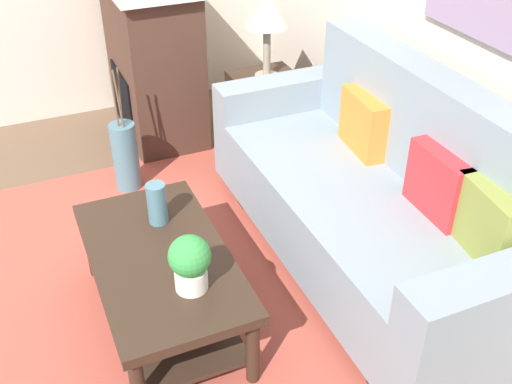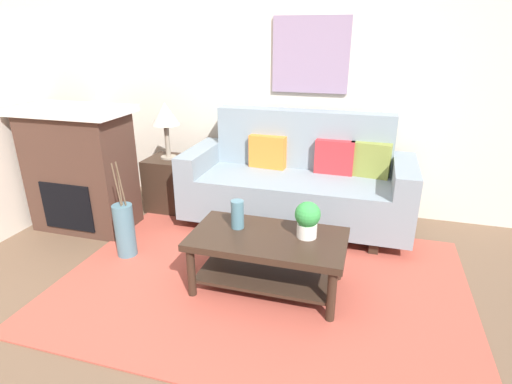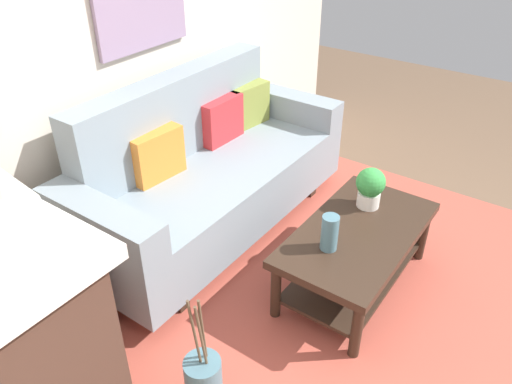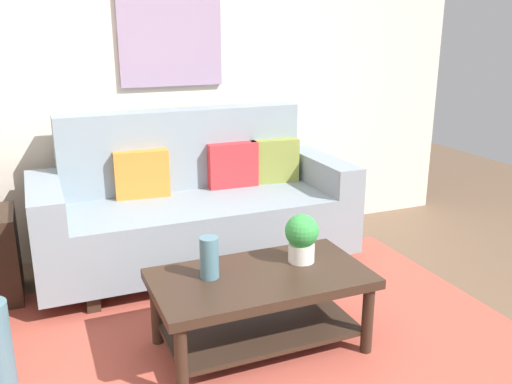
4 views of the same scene
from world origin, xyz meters
The scene contains 10 objects.
wall_back centered at (0.00, 2.12, 1.35)m, with size 4.90×0.10×2.70m, color beige.
area_rug centered at (0.00, 0.50, 0.01)m, with size 2.99×2.11×0.01m, color #B24C3D.
couch centered at (0.04, 1.58, 0.43)m, with size 2.11×0.84×1.08m.
throw_pillow_orange centered at (-0.28, 1.71, 0.68)m, with size 0.36×0.12×0.32m, color orange.
throw_pillow_crimson centered at (0.37, 1.71, 0.68)m, with size 0.36×0.12×0.32m, color red.
throw_pillow_olive centered at (0.69, 1.71, 0.68)m, with size 0.36×0.12×0.32m, color olive.
coffee_table centered at (0.05, 0.45, 0.31)m, with size 1.10×0.60×0.43m.
tabletop_vase centered at (-0.20, 0.52, 0.54)m, with size 0.09×0.09×0.21m, color slate.
potted_plant_tabletop centered at (0.32, 0.52, 0.57)m, with size 0.18×0.18×0.26m.
framed_painting centered at (0.04, 2.05, 1.57)m, with size 0.74×0.03×0.71m, color gray.
Camera 4 is at (-0.94, -1.89, 1.64)m, focal length 38.55 mm.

